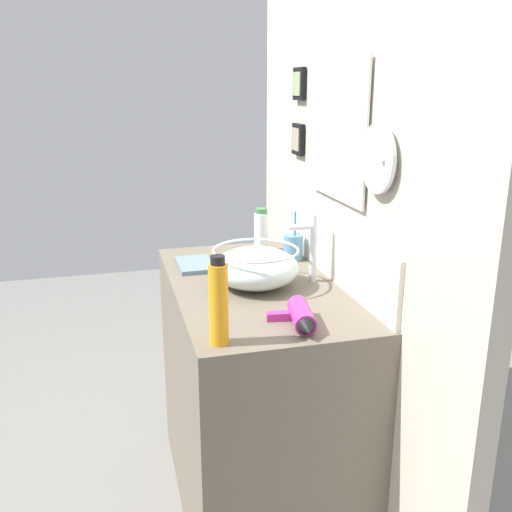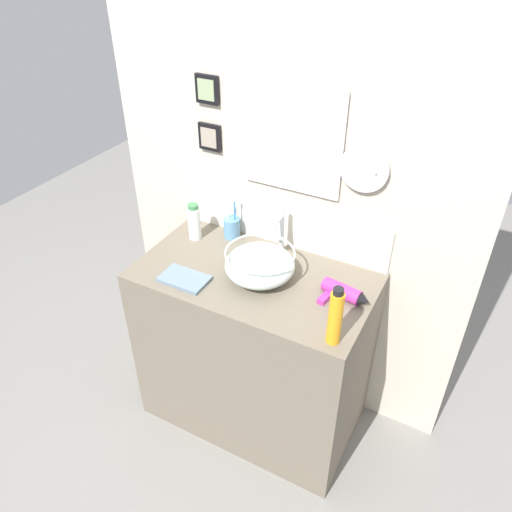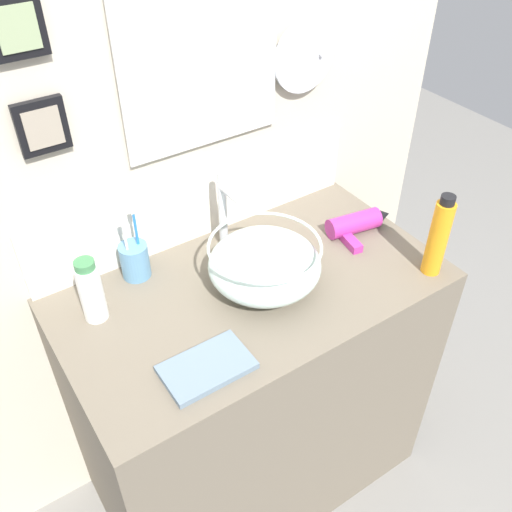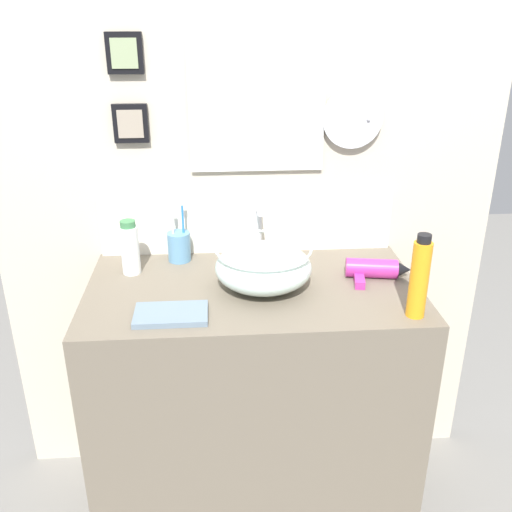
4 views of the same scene
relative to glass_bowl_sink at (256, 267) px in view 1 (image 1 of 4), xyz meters
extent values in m
plane|color=gray|center=(-0.03, 0.01, -0.96)|extent=(6.00, 6.00, 0.00)
cube|color=#6B6051|center=(-0.03, 0.01, -0.51)|extent=(1.01, 0.56, 0.89)
cube|color=beige|center=(-0.03, 0.32, 0.25)|extent=(1.71, 0.06, 2.43)
cube|color=silver|center=(-0.03, 0.28, 0.03)|extent=(0.99, 0.02, 0.20)
cube|color=white|center=(0.00, 0.28, 0.44)|extent=(0.37, 0.01, 0.39)
cube|color=white|center=(0.00, 0.28, 0.44)|extent=(0.43, 0.01, 0.45)
cylinder|color=silver|center=(0.31, 0.27, 0.39)|extent=(0.20, 0.01, 0.20)
cylinder|color=silver|center=(0.36, 0.28, 0.39)|extent=(0.01, 0.06, 0.01)
cube|color=black|center=(-0.39, 0.28, 0.59)|extent=(0.11, 0.02, 0.12)
cube|color=gray|center=(-0.39, 0.27, 0.59)|extent=(0.08, 0.01, 0.09)
cube|color=black|center=(-0.39, 0.28, 0.38)|extent=(0.11, 0.02, 0.12)
cube|color=gray|center=(-0.39, 0.27, 0.38)|extent=(0.08, 0.01, 0.09)
ellipsoid|color=silver|center=(0.00, 0.00, 0.00)|extent=(0.29, 0.29, 0.13)
torus|color=silver|center=(0.00, 0.00, 0.06)|extent=(0.29, 0.29, 0.01)
torus|color=#B2B7BC|center=(0.00, 0.00, -0.06)|extent=(0.11, 0.11, 0.01)
cylinder|color=silver|center=(0.00, 0.20, 0.03)|extent=(0.02, 0.02, 0.21)
cylinder|color=silver|center=(0.00, 0.16, 0.13)|extent=(0.02, 0.09, 0.02)
cylinder|color=silver|center=(0.00, 0.20, 0.15)|extent=(0.02, 0.02, 0.03)
cylinder|color=#B22D8C|center=(0.34, 0.04, -0.04)|extent=(0.17, 0.09, 0.06)
cone|color=black|center=(0.44, 0.03, -0.04)|extent=(0.05, 0.06, 0.05)
cube|color=#B22D8C|center=(0.30, 0.00, -0.06)|extent=(0.05, 0.09, 0.02)
cylinder|color=#598CB2|center=(-0.26, 0.22, -0.02)|extent=(0.08, 0.08, 0.10)
cylinder|color=blue|center=(-0.25, 0.22, 0.03)|extent=(0.01, 0.01, 0.19)
cube|color=white|center=(-0.25, 0.22, 0.13)|extent=(0.01, 0.01, 0.02)
cylinder|color=white|center=(-0.28, 0.21, 0.02)|extent=(0.01, 0.01, 0.17)
cube|color=white|center=(-0.28, 0.21, 0.11)|extent=(0.01, 0.01, 0.02)
cylinder|color=orange|center=(0.40, -0.20, 0.04)|extent=(0.05, 0.05, 0.22)
cylinder|color=black|center=(0.40, -0.20, 0.16)|extent=(0.04, 0.04, 0.02)
cylinder|color=white|center=(-0.41, 0.13, 0.01)|extent=(0.06, 0.06, 0.16)
cylinder|color=#3F7F4C|center=(-0.41, 0.13, 0.10)|extent=(0.05, 0.05, 0.02)
cube|color=slate|center=(-0.27, -0.16, -0.06)|extent=(0.20, 0.12, 0.02)
camera|label=1|loc=(1.75, -0.46, 0.58)|focal=40.00mm
camera|label=2|loc=(0.77, -1.47, 1.21)|focal=35.00mm
camera|label=3|loc=(-0.63, -0.91, 0.94)|focal=40.00mm
camera|label=4|loc=(-0.14, -1.54, 0.72)|focal=40.00mm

